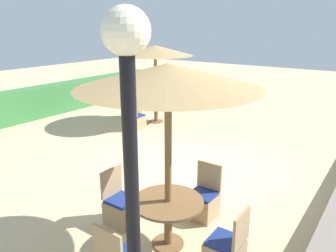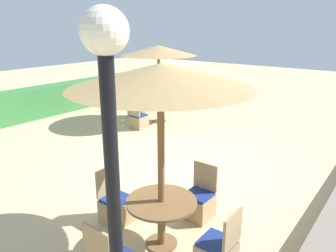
{
  "view_description": "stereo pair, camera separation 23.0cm",
  "coord_description": "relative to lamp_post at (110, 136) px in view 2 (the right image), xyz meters",
  "views": [
    {
      "loc": [
        -6.0,
        -3.67,
        3.18
      ],
      "look_at": [
        0.0,
        0.6,
        0.9
      ],
      "focal_mm": 35.0,
      "sensor_mm": 36.0,
      "label": 1
    },
    {
      "loc": [
        -5.87,
        -3.86,
        3.18
      ],
      "look_at": [
        0.0,
        0.6,
        0.9
      ],
      "focal_mm": 35.0,
      "sensor_mm": 36.0,
      "label": 2
    }
  ],
  "objects": [
    {
      "name": "parasol_front_left",
      "position": [
        1.66,
        0.81,
        0.19
      ],
      "size": [
        2.45,
        2.45,
        2.72
      ],
      "color": "brown",
      "rests_on": "ground_plane"
    },
    {
      "name": "patio_chair_front_left_east",
      "position": [
        2.64,
        0.77,
        -2.09
      ],
      "size": [
        0.46,
        0.46,
        0.93
      ],
      "rotation": [
        0.0,
        0.0,
        1.57
      ],
      "color": "tan",
      "rests_on": "ground_plane"
    },
    {
      "name": "patio_chair_back_right_west",
      "position": [
        5.79,
        5.02,
        -2.09
      ],
      "size": [
        0.46,
        0.46,
        0.93
      ],
      "rotation": [
        0.0,
        0.0,
        -1.57
      ],
      "color": "tan",
      "rests_on": "ground_plane"
    },
    {
      "name": "hedge_row",
      "position": [
        4.22,
        8.82,
        -1.82
      ],
      "size": [
        13.0,
        0.7,
        1.07
      ],
      "primitive_type": "cube",
      "color": "#387A3D",
      "rests_on": "ground_plane"
    },
    {
      "name": "patio_chair_front_left_north",
      "position": [
        1.68,
        1.79,
        -2.09
      ],
      "size": [
        0.46,
        0.46,
        0.93
      ],
      "rotation": [
        0.0,
        0.0,
        3.14
      ],
      "color": "tan",
      "rests_on": "ground_plane"
    },
    {
      "name": "parasol_back_right",
      "position": [
        6.77,
        4.96,
        0.03
      ],
      "size": [
        2.46,
        2.46,
        2.56
      ],
      "color": "brown",
      "rests_on": "ground_plane"
    },
    {
      "name": "lamp_post",
      "position": [
        0.0,
        0.0,
        0.0
      ],
      "size": [
        0.36,
        0.36,
        3.32
      ],
      "color": "black",
      "rests_on": "ground_plane"
    },
    {
      "name": "round_table_front_left",
      "position": [
        1.66,
        0.81,
        -1.77
      ],
      "size": [
        1.04,
        1.04,
        0.74
      ],
      "color": "brown",
      "rests_on": "ground_plane"
    },
    {
      "name": "patio_chair_back_right_north",
      "position": [
        6.72,
        5.98,
        -2.09
      ],
      "size": [
        0.46,
        0.46,
        0.93
      ],
      "rotation": [
        0.0,
        0.0,
        3.14
      ],
      "color": "tan",
      "rests_on": "ground_plane"
    },
    {
      "name": "round_table_back_right",
      "position": [
        6.77,
        4.96,
        -1.78
      ],
      "size": [
        1.09,
        1.09,
        0.72
      ],
      "color": "brown",
      "rests_on": "ground_plane"
    },
    {
      "name": "ground_plane",
      "position": [
        4.22,
        2.04,
        -2.35
      ],
      "size": [
        40.0,
        40.0,
        0.0
      ],
      "primitive_type": "plane",
      "color": "#C6B284"
    }
  ]
}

